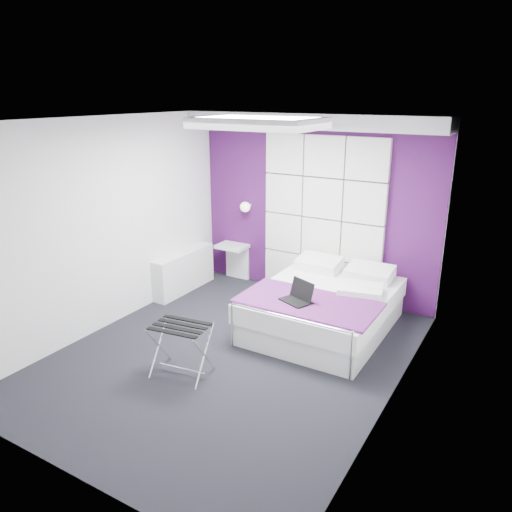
{
  "coord_description": "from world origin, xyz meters",
  "views": [
    {
      "loc": [
        2.8,
        -4.2,
        2.86
      ],
      "look_at": [
        0.12,
        0.35,
        1.12
      ],
      "focal_mm": 35.0,
      "sensor_mm": 36.0,
      "label": 1
    }
  ],
  "objects": [
    {
      "name": "wall_lamp",
      "position": [
        -1.05,
        2.06,
        1.22
      ],
      "size": [
        0.15,
        0.15,
        0.15
      ],
      "primitive_type": "sphere",
      "color": "white",
      "rests_on": "wall_back"
    },
    {
      "name": "laptop",
      "position": [
        0.51,
        0.65,
        0.61
      ],
      "size": [
        0.35,
        0.25,
        0.25
      ],
      "rotation": [
        0.0,
        0.0,
        -0.39
      ],
      "color": "black",
      "rests_on": "bed"
    },
    {
      "name": "soffit",
      "position": [
        0.0,
        1.95,
        2.5
      ],
      "size": [
        3.58,
        0.5,
        0.2
      ],
      "primitive_type": "cube",
      "color": "silver",
      "rests_on": "wall_back"
    },
    {
      "name": "floor",
      "position": [
        0.0,
        0.0,
        0.0
      ],
      "size": [
        4.4,
        4.4,
        0.0
      ],
      "primitive_type": "plane",
      "color": "black",
      "rests_on": "ground"
    },
    {
      "name": "headboard",
      "position": [
        0.15,
        2.14,
        1.17
      ],
      "size": [
        1.8,
        0.08,
        2.3
      ],
      "primitive_type": null,
      "color": "silver",
      "rests_on": "wall_back"
    },
    {
      "name": "luggage_rack",
      "position": [
        -0.24,
        -0.59,
        0.28
      ],
      "size": [
        0.57,
        0.42,
        0.56
      ],
      "rotation": [
        0.0,
        0.0,
        0.14
      ],
      "color": "silver",
      "rests_on": "floor"
    },
    {
      "name": "radiator",
      "position": [
        -1.69,
        1.3,
        0.3
      ],
      "size": [
        0.22,
        1.2,
        0.6
      ],
      "primitive_type": "cube",
      "color": "silver",
      "rests_on": "floor"
    },
    {
      "name": "ceiling",
      "position": [
        0.0,
        0.0,
        2.6
      ],
      "size": [
        4.4,
        4.4,
        0.0
      ],
      "primitive_type": "plane",
      "rotation": [
        3.14,
        0.0,
        0.0
      ],
      "color": "white",
      "rests_on": "wall_back"
    },
    {
      "name": "wall_right",
      "position": [
        1.8,
        0.0,
        1.3
      ],
      "size": [
        0.0,
        4.4,
        4.4
      ],
      "primitive_type": "plane",
      "rotation": [
        1.57,
        0.0,
        -1.57
      ],
      "color": "white",
      "rests_on": "floor"
    },
    {
      "name": "skylight",
      "position": [
        0.0,
        0.6,
        2.55
      ],
      "size": [
        1.36,
        0.86,
        0.12
      ],
      "primitive_type": null,
      "color": "white",
      "rests_on": "ceiling"
    },
    {
      "name": "accent_wall",
      "position": [
        0.0,
        2.19,
        1.3
      ],
      "size": [
        3.58,
        0.02,
        2.58
      ],
      "primitive_type": "cube",
      "color": "#401047",
      "rests_on": "wall_back"
    },
    {
      "name": "wall_back",
      "position": [
        0.0,
        2.2,
        1.3
      ],
      "size": [
        3.6,
        0.0,
        3.6
      ],
      "primitive_type": "plane",
      "rotation": [
        1.57,
        0.0,
        0.0
      ],
      "color": "white",
      "rests_on": "floor"
    },
    {
      "name": "bed",
      "position": [
        0.62,
        1.17,
        0.29
      ],
      "size": [
        1.61,
        1.94,
        0.69
      ],
      "color": "silver",
      "rests_on": "floor"
    },
    {
      "name": "wall_left",
      "position": [
        -1.8,
        0.0,
        1.3
      ],
      "size": [
        0.0,
        4.4,
        4.4
      ],
      "primitive_type": "plane",
      "rotation": [
        1.57,
        0.0,
        1.57
      ],
      "color": "white",
      "rests_on": "floor"
    },
    {
      "name": "nightstand",
      "position": [
        -1.29,
        2.02,
        0.57
      ],
      "size": [
        0.46,
        0.36,
        0.05
      ],
      "primitive_type": "cube",
      "color": "silver",
      "rests_on": "wall_back"
    }
  ]
}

